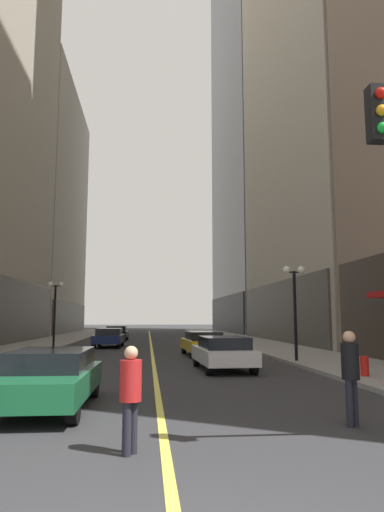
# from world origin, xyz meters

# --- Properties ---
(ground_plane) EXTENTS (200.00, 200.00, 0.00)m
(ground_plane) POSITION_xyz_m (0.00, 35.00, 0.00)
(ground_plane) COLOR #2D2D30
(sidewalk_left) EXTENTS (4.50, 78.00, 0.15)m
(sidewalk_left) POSITION_xyz_m (-8.25, 35.00, 0.07)
(sidewalk_left) COLOR gray
(sidewalk_left) RESTS_ON ground
(sidewalk_right) EXTENTS (4.50, 78.00, 0.15)m
(sidewalk_right) POSITION_xyz_m (8.25, 35.00, 0.07)
(sidewalk_right) COLOR gray
(sidewalk_right) RESTS_ON ground
(lane_centre_stripe) EXTENTS (0.16, 70.00, 0.01)m
(lane_centre_stripe) POSITION_xyz_m (0.00, 35.00, 0.00)
(lane_centre_stripe) COLOR #E5D64C
(lane_centre_stripe) RESTS_ON ground
(building_left_far) EXTENTS (10.59, 26.00, 33.28)m
(building_left_far) POSITION_xyz_m (-15.69, 60.00, 16.56)
(building_left_far) COLOR #B7AD99
(building_left_far) RESTS_ON ground
(building_right_far) EXTENTS (12.90, 26.00, 87.32)m
(building_right_far) POSITION_xyz_m (16.86, 60.00, 43.57)
(building_right_far) COLOR slate
(building_right_far) RESTS_ON ground
(car_green) EXTENTS (2.00, 4.55, 1.32)m
(car_green) POSITION_xyz_m (-2.55, 7.77, 0.72)
(car_green) COLOR #196038
(car_green) RESTS_ON ground
(car_white) EXTENTS (2.08, 4.55, 1.32)m
(car_white) POSITION_xyz_m (2.70, 15.05, 0.72)
(car_white) COLOR silver
(car_white) RESTS_ON ground
(car_yellow) EXTENTS (2.12, 4.77, 1.32)m
(car_yellow) POSITION_xyz_m (2.73, 22.06, 0.72)
(car_yellow) COLOR yellow
(car_yellow) RESTS_ON ground
(car_navy) EXTENTS (2.02, 4.22, 1.32)m
(car_navy) POSITION_xyz_m (-2.98, 29.91, 0.72)
(car_navy) COLOR #141E4C
(car_navy) RESTS_ON ground
(car_black) EXTENTS (1.98, 4.65, 1.32)m
(car_black) POSITION_xyz_m (-3.05, 39.60, 0.72)
(car_black) COLOR black
(car_black) RESTS_ON ground
(pedestrian_in_black_coat) EXTENTS (0.47, 0.47, 1.81)m
(pedestrian_in_black_coat) POSITION_xyz_m (3.64, 5.47, 1.07)
(pedestrian_in_black_coat) COLOR black
(pedestrian_in_black_coat) RESTS_ON ground
(pedestrian_in_red_jacket) EXTENTS (0.47, 0.47, 1.63)m
(pedestrian_in_red_jacket) POSITION_xyz_m (-0.55, 4.04, 0.95)
(pedestrian_in_red_jacket) COLOR black
(pedestrian_in_red_jacket) RESTS_ON ground
(street_lamp_left_far) EXTENTS (1.06, 0.36, 4.43)m
(street_lamp_left_far) POSITION_xyz_m (-6.40, 27.99, 3.26)
(street_lamp_left_far) COLOR black
(street_lamp_left_far) RESTS_ON ground
(street_lamp_right_mid) EXTENTS (1.06, 0.36, 4.43)m
(street_lamp_right_mid) POSITION_xyz_m (6.40, 17.24, 3.26)
(street_lamp_right_mid) COLOR black
(street_lamp_right_mid) RESTS_ON ground
(fire_hydrant_right) EXTENTS (0.28, 0.28, 0.80)m
(fire_hydrant_right) POSITION_xyz_m (6.90, 11.66, 0.40)
(fire_hydrant_right) COLOR red
(fire_hydrant_right) RESTS_ON ground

